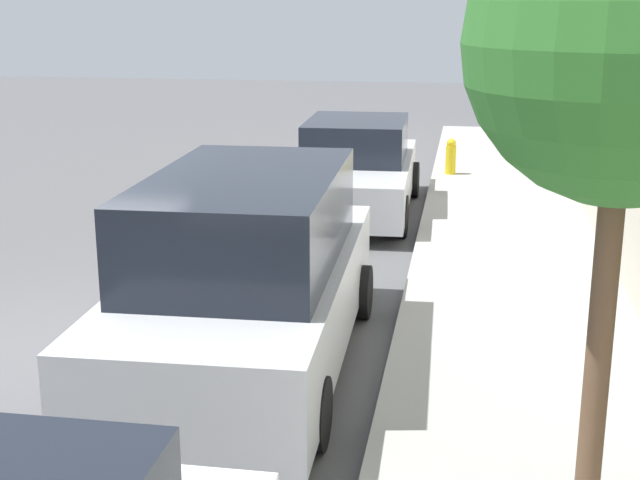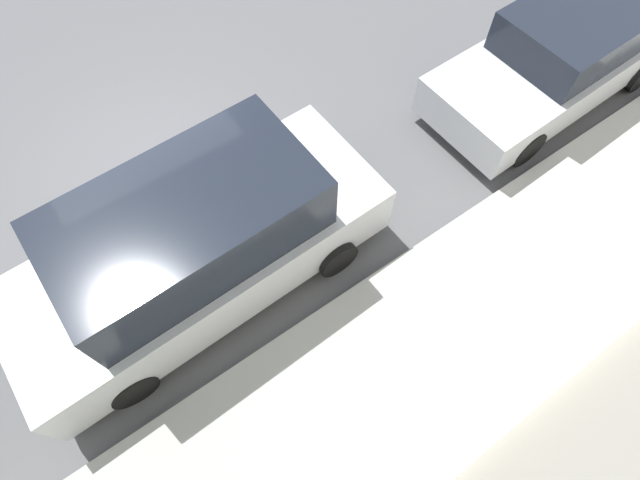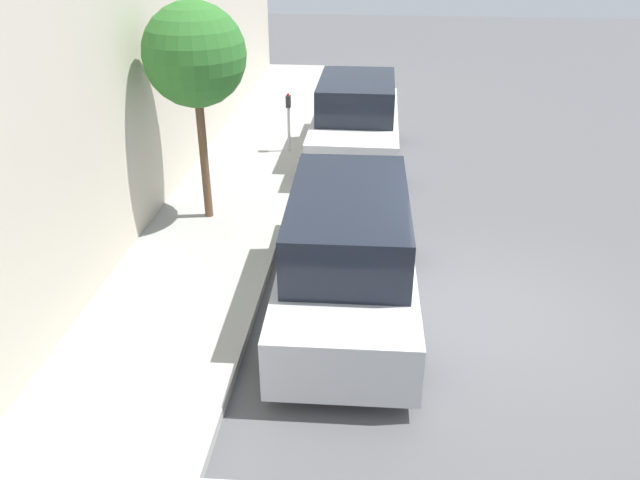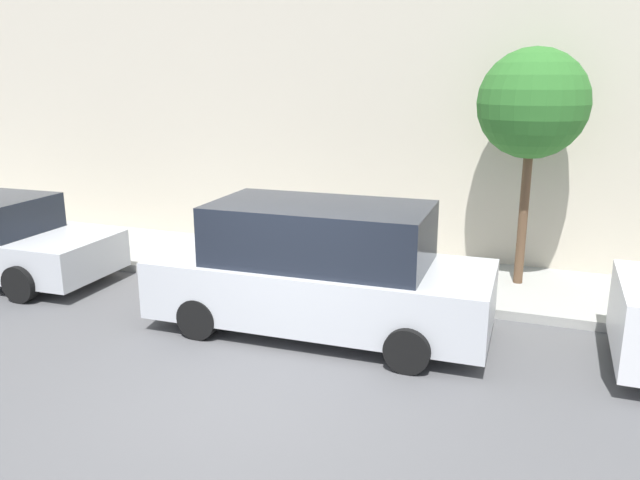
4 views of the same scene
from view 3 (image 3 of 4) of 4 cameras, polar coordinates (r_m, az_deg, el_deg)
ground_plane at (r=9.86m, az=15.13°, el=-6.56°), size 60.00×60.00×0.00m
sidewalk at (r=10.10m, az=-12.61°, el=-4.80°), size 2.55×32.00×0.15m
parked_suv_nearest at (r=15.10m, az=3.30°, el=10.63°), size 2.08×4.80×1.98m
parked_minivan_second at (r=9.25m, az=2.56°, el=-1.23°), size 2.02×4.95×1.90m
parking_meter_near at (r=15.31m, az=-2.89°, el=11.24°), size 0.11×0.15×1.42m
street_tree at (r=11.39m, az=-11.39°, el=16.18°), size 1.80×1.80×3.97m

